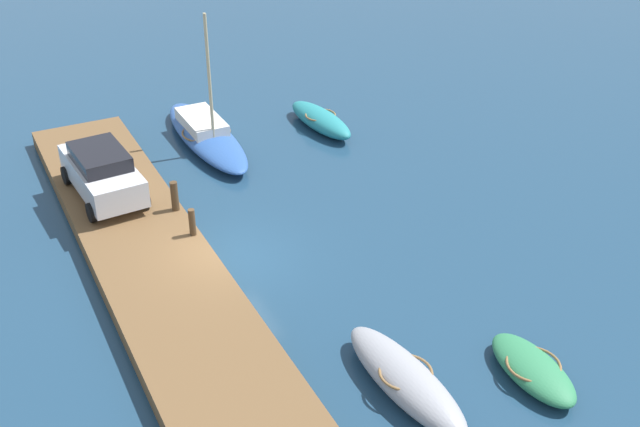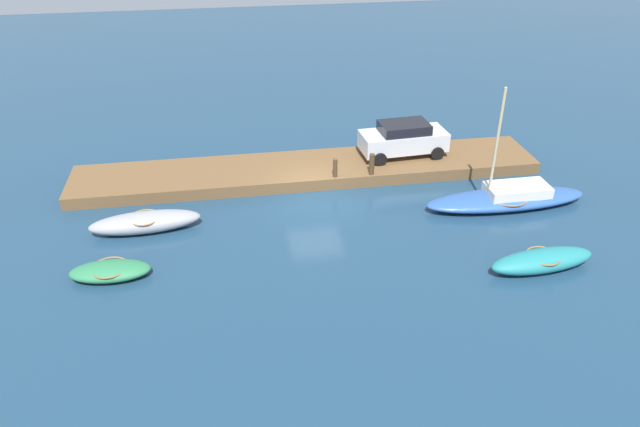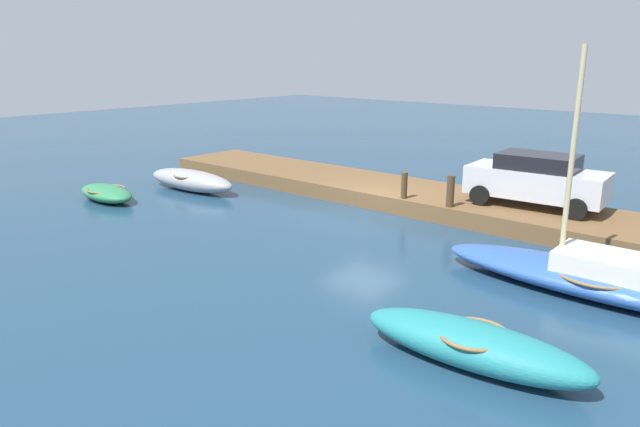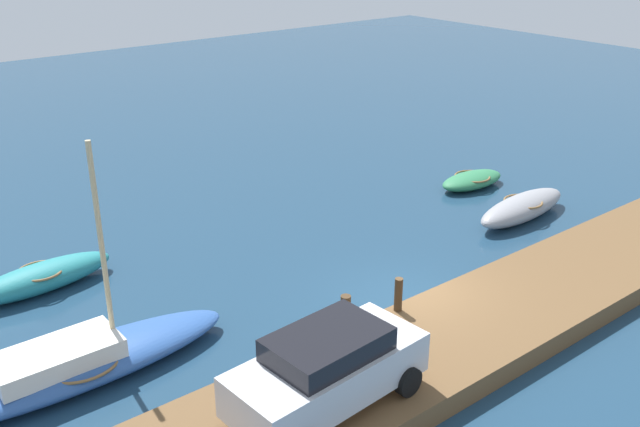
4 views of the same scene
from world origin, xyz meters
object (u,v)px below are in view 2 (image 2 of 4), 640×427
dinghy_green (110,271)px  mooring_post_west (372,164)px  rowboat_teal (542,260)px  rowboat_grey (145,222)px  sailboat_blue (507,198)px  parked_car (403,138)px  mooring_post_mid_west (335,168)px

dinghy_green → mooring_post_west: size_ratio=2.93×
dinghy_green → rowboat_teal: (-15.70, 2.07, 0.10)m
rowboat_grey → sailboat_blue: sailboat_blue is taller
dinghy_green → sailboat_blue: size_ratio=0.41×
rowboat_teal → parked_car: (2.63, -9.44, 1.05)m
rowboat_grey → sailboat_blue: size_ratio=0.62×
dinghy_green → mooring_post_mid_west: mooring_post_mid_west is taller
mooring_post_west → dinghy_green: bearing=26.7°
rowboat_teal → sailboat_blue: 4.74m
rowboat_grey → mooring_post_west: 10.38m
rowboat_grey → sailboat_blue: 15.48m
rowboat_teal → mooring_post_west: 8.96m
sailboat_blue → mooring_post_mid_west: (7.13, -2.95, 0.58)m
rowboat_teal → mooring_post_west: bearing=-63.7°
dinghy_green → parked_car: parked_car is taller
sailboat_blue → dinghy_green: bearing=8.6°
sailboat_blue → parked_car: size_ratio=1.69×
rowboat_grey → sailboat_blue: bearing=174.4°
dinghy_green → rowboat_teal: 15.84m
parked_car → dinghy_green: bearing=25.4°
sailboat_blue → mooring_post_mid_west: 7.74m
rowboat_grey → mooring_post_mid_west: size_ratio=5.08×
rowboat_grey → mooring_post_mid_west: (-8.34, -2.47, 0.59)m
rowboat_teal → mooring_post_mid_west: bearing=-55.2°
rowboat_grey → mooring_post_mid_west: bearing=-167.3°
parked_car → sailboat_blue: bearing=121.5°
rowboat_teal → mooring_post_west: mooring_post_west is taller
sailboat_blue → mooring_post_west: (5.41, -2.95, 0.64)m
dinghy_green → sailboat_blue: 16.68m
rowboat_grey → mooring_post_mid_west: 8.72m
mooring_post_mid_west → parked_car: bearing=-154.1°
rowboat_grey → parked_car: size_ratio=1.06×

